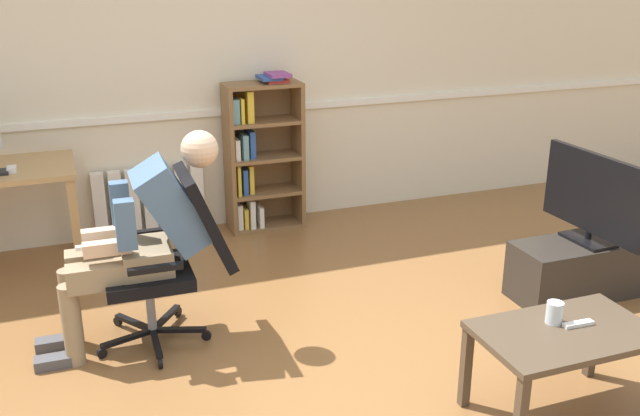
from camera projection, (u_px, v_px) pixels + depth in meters
ground_plane at (352, 401)px, 3.48m from camera, size 18.00×18.00×0.00m
back_wall at (219, 54)px, 5.36m from camera, size 12.00×0.13×2.70m
computer_mouse at (12, 169)px, 4.51m from camera, size 0.06×0.10×0.03m
bookshelf at (259, 155)px, 5.51m from camera, size 0.59×0.29×1.23m
radiator at (150, 202)px, 5.43m from camera, size 0.83×0.08×0.54m
office_chair at (174, 252)px, 3.89m from camera, size 0.79×0.61×0.98m
person_seated at (142, 235)px, 3.80m from camera, size 1.05×0.40×1.19m
tv_stand at (584, 268)px, 4.51m from camera, size 0.95×0.37×0.36m
tv_screen at (594, 197)px, 4.35m from camera, size 0.21×0.82×0.56m
coffee_table at (564, 342)px, 3.25m from camera, size 0.81×0.49×0.45m
drinking_glass at (554, 313)px, 3.27m from camera, size 0.08×0.08×0.10m
spare_remote at (578, 324)px, 3.26m from camera, size 0.15×0.04×0.02m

